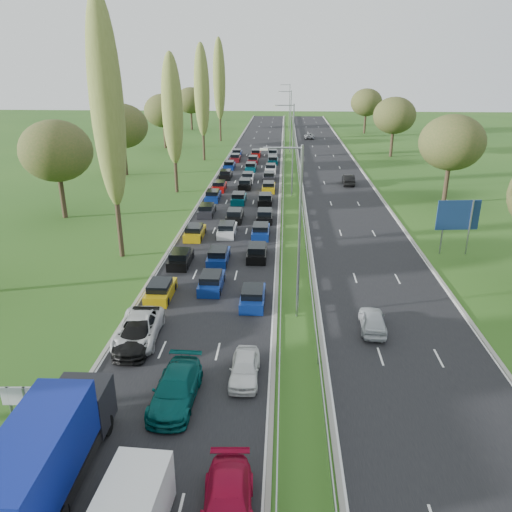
# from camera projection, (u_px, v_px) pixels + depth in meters

# --- Properties ---
(ground) EXTENTS (260.00, 260.00, 0.00)m
(ground) POSITION_uv_depth(u_px,v_px,m) (291.00, 192.00, 69.84)
(ground) COLOR #254F18
(ground) RESTS_ON ground
(near_carriageway) EXTENTS (10.50, 215.00, 0.04)m
(near_carriageway) POSITION_uv_depth(u_px,v_px,m) (245.00, 187.00, 72.53)
(near_carriageway) COLOR black
(near_carriageway) RESTS_ON ground
(far_carriageway) EXTENTS (10.50, 215.00, 0.04)m
(far_carriageway) POSITION_uv_depth(u_px,v_px,m) (338.00, 188.00, 71.82)
(far_carriageway) COLOR black
(far_carriageway) RESTS_ON ground
(central_reservation) EXTENTS (2.36, 215.00, 0.32)m
(central_reservation) POSITION_uv_depth(u_px,v_px,m) (291.00, 184.00, 71.98)
(central_reservation) COLOR gray
(central_reservation) RESTS_ON ground
(lamp_columns) EXTENTS (0.18, 140.18, 12.00)m
(lamp_columns) POSITION_uv_depth(u_px,v_px,m) (293.00, 151.00, 65.83)
(lamp_columns) COLOR gray
(lamp_columns) RESTS_ON ground
(poplar_row) EXTENTS (2.80, 127.80, 22.44)m
(poplar_row) POSITION_uv_depth(u_px,v_px,m) (151.00, 106.00, 55.21)
(poplar_row) COLOR #2D2116
(poplar_row) RESTS_ON ground
(woodland_left) EXTENTS (8.00, 166.00, 11.10)m
(woodland_left) POSITION_uv_depth(u_px,v_px,m) (42.00, 156.00, 52.29)
(woodland_left) COLOR #2D2116
(woodland_left) RESTS_ON ground
(woodland_right) EXTENTS (8.00, 153.00, 11.10)m
(woodland_right) POSITION_uv_depth(u_px,v_px,m) (476.00, 154.00, 53.64)
(woodland_right) COLOR #2D2116
(woodland_right) RESTS_ON ground
(traffic_queue_fill) EXTENTS (9.09, 68.03, 0.80)m
(traffic_queue_fill) POSITION_uv_depth(u_px,v_px,m) (242.00, 193.00, 67.56)
(traffic_queue_fill) COLOR #BF990C
(traffic_queue_fill) RESTS_ON ground
(near_car_2) EXTENTS (2.89, 5.76, 1.57)m
(near_car_2) POSITION_uv_depth(u_px,v_px,m) (138.00, 329.00, 32.02)
(near_car_2) COLOR silver
(near_car_2) RESTS_ON near_carriageway
(near_car_3) EXTENTS (2.13, 5.18, 1.50)m
(near_car_3) POSITION_uv_depth(u_px,v_px,m) (137.00, 335.00, 31.39)
(near_car_3) COLOR black
(near_car_3) RESTS_ON near_carriageway
(near_car_7) EXTENTS (2.36, 5.44, 1.56)m
(near_car_7) POSITION_uv_depth(u_px,v_px,m) (176.00, 389.00, 26.09)
(near_car_7) COLOR #044A49
(near_car_7) RESTS_ON near_carriageway
(near_car_11) EXTENTS (2.27, 5.02, 1.43)m
(near_car_11) POSITION_uv_depth(u_px,v_px,m) (227.00, 506.00, 19.26)
(near_car_11) COLOR #A0092B
(near_car_11) RESTS_ON near_carriageway
(near_car_12) EXTENTS (1.64, 4.04, 1.37)m
(near_car_12) POSITION_uv_depth(u_px,v_px,m) (245.00, 368.00, 28.08)
(near_car_12) COLOR white
(near_car_12) RESTS_ON near_carriageway
(far_car_0) EXTENTS (1.89, 4.17, 1.39)m
(far_car_0) POSITION_uv_depth(u_px,v_px,m) (373.00, 320.00, 33.27)
(far_car_0) COLOR #B7BCC1
(far_car_0) RESTS_ON far_carriageway
(far_car_1) EXTENTS (1.72, 4.60, 1.50)m
(far_car_1) POSITION_uv_depth(u_px,v_px,m) (348.00, 180.00, 73.70)
(far_car_1) COLOR black
(far_car_1) RESTS_ON far_carriageway
(far_car_2) EXTENTS (2.27, 4.82, 1.33)m
(far_car_2) POSITION_uv_depth(u_px,v_px,m) (309.00, 136.00, 119.81)
(far_car_2) COLOR gray
(far_car_2) RESTS_ON far_carriageway
(blue_lorry) EXTENTS (2.51, 9.02, 3.81)m
(blue_lorry) POSITION_uv_depth(u_px,v_px,m) (48.00, 453.00, 20.18)
(blue_lorry) COLOR black
(blue_lorry) RESTS_ON near_carriageway
(info_sign) EXTENTS (1.50, 0.21, 2.10)m
(info_sign) POSITION_uv_depth(u_px,v_px,m) (17.00, 400.00, 24.34)
(info_sign) COLOR gray
(info_sign) RESTS_ON ground
(direction_sign) EXTENTS (3.99, 0.55, 5.20)m
(direction_sign) POSITION_uv_depth(u_px,v_px,m) (458.00, 217.00, 45.69)
(direction_sign) COLOR gray
(direction_sign) RESTS_ON ground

